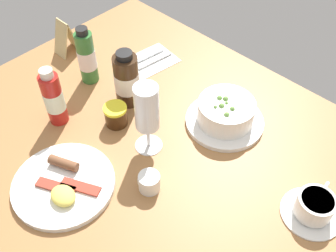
{
  "coord_description": "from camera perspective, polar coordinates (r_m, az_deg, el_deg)",
  "views": [
    {
      "loc": [
        -44.05,
        43.38,
        73.94
      ],
      "look_at": [
        -0.54,
        -2.13,
        4.81
      ],
      "focal_mm": 42.08,
      "sensor_mm": 36.0,
      "label": 1
    }
  ],
  "objects": [
    {
      "name": "ground_plane",
      "position": [
        0.98,
        -1.1,
        -3.0
      ],
      "size": [
        110.0,
        84.0,
        3.0
      ],
      "primitive_type": "cube",
      "color": "#9E6B3D"
    },
    {
      "name": "menu_card",
      "position": [
        1.24,
        -14.65,
        12.4
      ],
      "size": [
        5.47,
        6.71,
        10.7
      ],
      "color": "tan",
      "rests_on": "ground_plane"
    },
    {
      "name": "wine_glass",
      "position": [
        0.87,
        -3.08,
        2.22
      ],
      "size": [
        6.7,
        6.7,
        18.8
      ],
      "color": "white",
      "rests_on": "ground_plane"
    },
    {
      "name": "coffee_cup",
      "position": [
        0.88,
        20.4,
        -10.94
      ],
      "size": [
        12.83,
        13.11,
        5.7
      ],
      "color": "white",
      "rests_on": "ground_plane"
    },
    {
      "name": "sauce_bottle_brown",
      "position": [
        1.02,
        -6.01,
        6.67
      ],
      "size": [
        6.49,
        6.49,
        16.02
      ],
      "color": "#382314",
      "rests_on": "ground_plane"
    },
    {
      "name": "sauce_bottle_green",
      "position": [
        1.1,
        -11.7,
        9.74
      ],
      "size": [
        4.96,
        4.96,
        16.94
      ],
      "color": "#337233",
      "rests_on": "ground_plane"
    },
    {
      "name": "breakfast_plate",
      "position": [
        0.91,
        -14.85,
        -8.18
      ],
      "size": [
        22.79,
        22.79,
        3.7
      ],
      "color": "white",
      "rests_on": "ground_plane"
    },
    {
      "name": "porridge_bowl",
      "position": [
        0.99,
        8.35,
        1.86
      ],
      "size": [
        19.87,
        19.87,
        7.78
      ],
      "color": "white",
      "rests_on": "ground_plane"
    },
    {
      "name": "sauce_bottle_red",
      "position": [
        1.0,
        -16.23,
        3.85
      ],
      "size": [
        4.94,
        4.94,
        16.39
      ],
      "color": "#B21E19",
      "rests_on": "ground_plane"
    },
    {
      "name": "cutlery_setting",
      "position": [
        1.18,
        -3.29,
        9.12
      ],
      "size": [
        13.69,
        18.97,
        0.9
      ],
      "color": "white",
      "rests_on": "ground_plane"
    },
    {
      "name": "creamer_jug",
      "position": [
        0.87,
        -2.8,
        -8.12
      ],
      "size": [
        4.81,
        5.71,
        4.97
      ],
      "color": "white",
      "rests_on": "ground_plane"
    },
    {
      "name": "jam_jar",
      "position": [
        1.0,
        -7.56,
        1.57
      ],
      "size": [
        5.9,
        5.9,
        5.63
      ],
      "color": "#391F0D",
      "rests_on": "ground_plane"
    }
  ]
}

